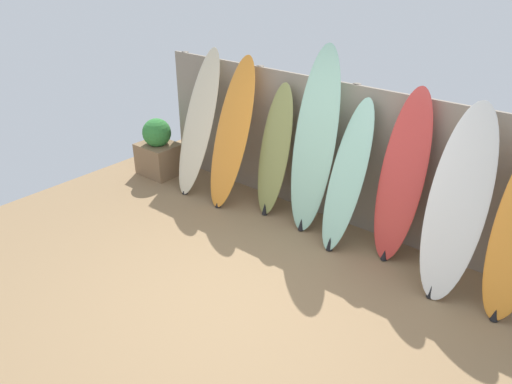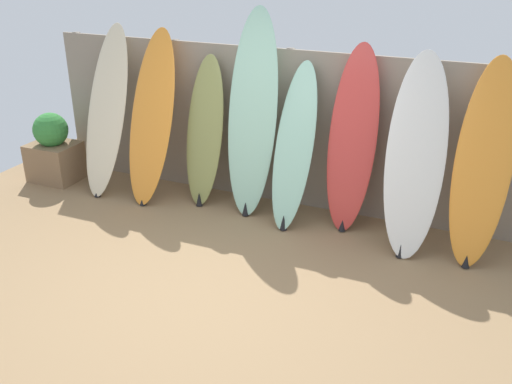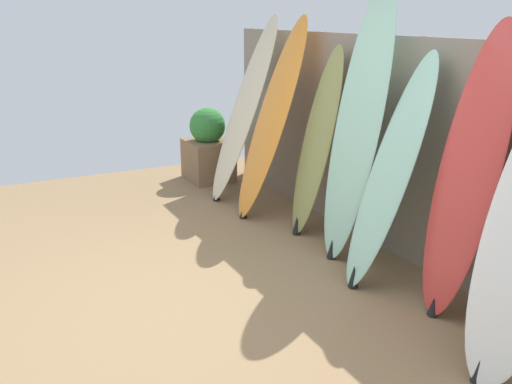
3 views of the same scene
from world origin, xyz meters
name	(u,v)px [view 3 (image 3 of 3)]	position (x,y,z in m)	size (l,w,h in m)	color
ground	(179,312)	(0.00, 0.00, 0.00)	(7.68, 7.68, 0.00)	#8E704C
fence_back	(415,154)	(0.00, 2.01, 0.90)	(6.08, 0.11, 1.80)	gray
surfboard_cream_0	(244,109)	(-2.15, 1.55, 0.98)	(0.52, 0.82, 1.98)	beige
surfboard_orange_1	(271,119)	(-1.50, 1.53, 0.98)	(0.58, 0.76, 1.97)	orange
surfboard_olive_2	(317,144)	(-0.89, 1.66, 0.84)	(0.49, 0.48, 1.72)	olive
surfboard_seafoam_3	(358,125)	(-0.28, 1.65, 1.12)	(0.57, 0.48, 2.26)	#9ED6BC
surfboard_seafoam_4	(390,174)	(0.24, 1.56, 0.85)	(0.45, 0.68, 1.73)	#9ED6BC
surfboard_red_5	(467,176)	(0.83, 1.70, 0.96)	(0.52, 0.45, 1.95)	#D13D38
planter_box	(208,148)	(-2.98, 1.45, 0.40)	(0.60, 0.50, 0.89)	#846647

